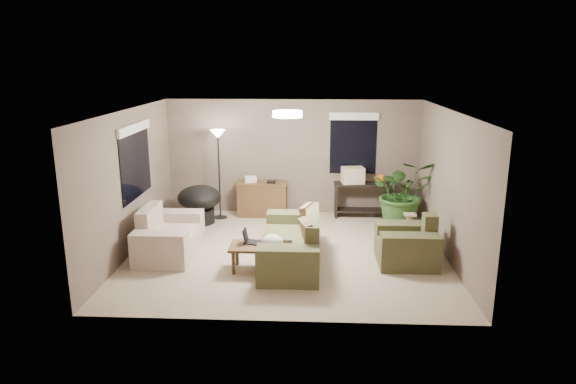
{
  "coord_description": "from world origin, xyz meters",
  "views": [
    {
      "loc": [
        0.43,
        -8.56,
        3.31
      ],
      "look_at": [
        0.0,
        0.2,
        1.05
      ],
      "focal_mm": 32.0,
      "sensor_mm": 36.0,
      "label": 1
    }
  ],
  "objects_px": {
    "coffee_table": "(261,249)",
    "cat_scratching_post": "(409,228)",
    "console_table": "(364,197)",
    "papasan_chair": "(200,201)",
    "loveseat": "(168,238)",
    "desk": "(262,199)",
    "armchair": "(407,246)",
    "floor_lamp": "(218,145)",
    "houseplant": "(402,200)",
    "main_sofa": "(293,245)"
  },
  "relations": [
    {
      "from": "cat_scratching_post",
      "to": "desk",
      "type": "bearing_deg",
      "value": 154.39
    },
    {
      "from": "armchair",
      "to": "coffee_table",
      "type": "xyz_separation_m",
      "value": [
        -2.42,
        -0.42,
        0.06
      ]
    },
    {
      "from": "console_table",
      "to": "papasan_chair",
      "type": "height_order",
      "value": "papasan_chair"
    },
    {
      "from": "houseplant",
      "to": "cat_scratching_post",
      "type": "xyz_separation_m",
      "value": [
        0.01,
        -0.82,
        -0.34
      ]
    },
    {
      "from": "desk",
      "to": "floor_lamp",
      "type": "height_order",
      "value": "floor_lamp"
    },
    {
      "from": "cat_scratching_post",
      "to": "floor_lamp",
      "type": "bearing_deg",
      "value": 162.9
    },
    {
      "from": "console_table",
      "to": "papasan_chair",
      "type": "relative_size",
      "value": 1.19
    },
    {
      "from": "loveseat",
      "to": "desk",
      "type": "bearing_deg",
      "value": 58.93
    },
    {
      "from": "desk",
      "to": "papasan_chair",
      "type": "height_order",
      "value": "papasan_chair"
    },
    {
      "from": "main_sofa",
      "to": "loveseat",
      "type": "xyz_separation_m",
      "value": [
        -2.21,
        0.27,
        0.0
      ]
    },
    {
      "from": "main_sofa",
      "to": "desk",
      "type": "distance_m",
      "value": 2.76
    },
    {
      "from": "console_table",
      "to": "armchair",
      "type": "bearing_deg",
      "value": -79.39
    },
    {
      "from": "armchair",
      "to": "floor_lamp",
      "type": "height_order",
      "value": "floor_lamp"
    },
    {
      "from": "desk",
      "to": "floor_lamp",
      "type": "xyz_separation_m",
      "value": [
        -0.89,
        -0.23,
        1.22
      ]
    },
    {
      "from": "coffee_table",
      "to": "papasan_chair",
      "type": "height_order",
      "value": "papasan_chair"
    },
    {
      "from": "loveseat",
      "to": "console_table",
      "type": "relative_size",
      "value": 1.23
    },
    {
      "from": "coffee_table",
      "to": "cat_scratching_post",
      "type": "xyz_separation_m",
      "value": [
        2.67,
        1.61,
        -0.14
      ]
    },
    {
      "from": "loveseat",
      "to": "armchair",
      "type": "height_order",
      "value": "same"
    },
    {
      "from": "main_sofa",
      "to": "cat_scratching_post",
      "type": "distance_m",
      "value": 2.49
    },
    {
      "from": "coffee_table",
      "to": "console_table",
      "type": "xyz_separation_m",
      "value": [
        1.93,
        3.03,
        0.08
      ]
    },
    {
      "from": "papasan_chair",
      "to": "cat_scratching_post",
      "type": "xyz_separation_m",
      "value": [
        4.19,
        -0.81,
        -0.25
      ]
    },
    {
      "from": "papasan_chair",
      "to": "houseplant",
      "type": "xyz_separation_m",
      "value": [
        4.18,
        0.01,
        0.09
      ]
    },
    {
      "from": "houseplant",
      "to": "loveseat",
      "type": "bearing_deg",
      "value": -157.64
    },
    {
      "from": "loveseat",
      "to": "papasan_chair",
      "type": "bearing_deg",
      "value": 84.23
    },
    {
      "from": "papasan_chair",
      "to": "armchair",
      "type": "bearing_deg",
      "value": -26.82
    },
    {
      "from": "armchair",
      "to": "coffee_table",
      "type": "bearing_deg",
      "value": -170.06
    },
    {
      "from": "papasan_chair",
      "to": "loveseat",
      "type": "bearing_deg",
      "value": -95.77
    },
    {
      "from": "loveseat",
      "to": "floor_lamp",
      "type": "relative_size",
      "value": 0.84
    },
    {
      "from": "coffee_table",
      "to": "houseplant",
      "type": "distance_m",
      "value": 3.6
    },
    {
      "from": "main_sofa",
      "to": "loveseat",
      "type": "bearing_deg",
      "value": 172.99
    },
    {
      "from": "cat_scratching_post",
      "to": "main_sofa",
      "type": "bearing_deg",
      "value": -150.08
    },
    {
      "from": "loveseat",
      "to": "floor_lamp",
      "type": "distance_m",
      "value": 2.57
    },
    {
      "from": "main_sofa",
      "to": "coffee_table",
      "type": "relative_size",
      "value": 2.2
    },
    {
      "from": "console_table",
      "to": "papasan_chair",
      "type": "distance_m",
      "value": 3.51
    },
    {
      "from": "cat_scratching_post",
      "to": "armchair",
      "type": "bearing_deg",
      "value": -101.79
    },
    {
      "from": "desk",
      "to": "cat_scratching_post",
      "type": "relative_size",
      "value": 2.2
    },
    {
      "from": "main_sofa",
      "to": "coffee_table",
      "type": "bearing_deg",
      "value": -144.2
    },
    {
      "from": "loveseat",
      "to": "houseplant",
      "type": "bearing_deg",
      "value": 22.36
    },
    {
      "from": "coffee_table",
      "to": "floor_lamp",
      "type": "relative_size",
      "value": 0.52
    },
    {
      "from": "loveseat",
      "to": "main_sofa",
      "type": "bearing_deg",
      "value": -7.01
    },
    {
      "from": "loveseat",
      "to": "armchair",
      "type": "bearing_deg",
      "value": -2.96
    },
    {
      "from": "coffee_table",
      "to": "papasan_chair",
      "type": "xyz_separation_m",
      "value": [
        -1.52,
        2.42,
        0.11
      ]
    },
    {
      "from": "armchair",
      "to": "floor_lamp",
      "type": "relative_size",
      "value": 0.52
    },
    {
      "from": "floor_lamp",
      "to": "cat_scratching_post",
      "type": "relative_size",
      "value": 3.82
    },
    {
      "from": "armchair",
      "to": "coffee_table",
      "type": "height_order",
      "value": "armchair"
    },
    {
      "from": "coffee_table",
      "to": "papasan_chair",
      "type": "relative_size",
      "value": 0.92
    },
    {
      "from": "loveseat",
      "to": "desk",
      "type": "height_order",
      "value": "loveseat"
    },
    {
      "from": "loveseat",
      "to": "floor_lamp",
      "type": "xyz_separation_m",
      "value": [
        0.54,
        2.15,
        1.3
      ]
    },
    {
      "from": "floor_lamp",
      "to": "cat_scratching_post",
      "type": "xyz_separation_m",
      "value": [
        3.83,
        -1.18,
        -1.38
      ]
    },
    {
      "from": "papasan_chair",
      "to": "floor_lamp",
      "type": "relative_size",
      "value": 0.57
    }
  ]
}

